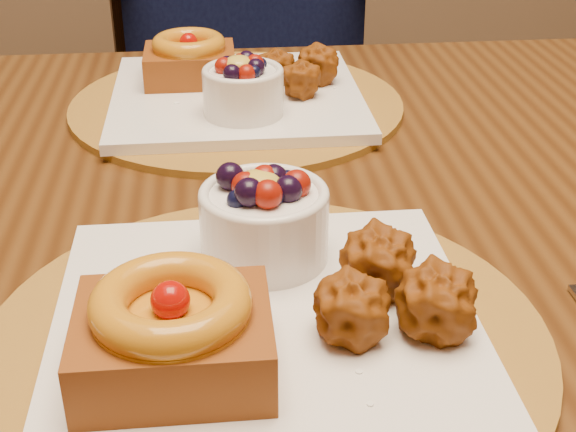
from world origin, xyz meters
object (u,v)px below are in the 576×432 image
at_px(dining_table, 250,266).
at_px(chair_far, 243,71).
at_px(place_setting_far, 234,90).
at_px(place_setting_near, 260,305).

relative_size(dining_table, chair_far, 1.60).
bearing_deg(place_setting_far, place_setting_near, -90.11).
distance_m(place_setting_near, chair_far, 1.19).
bearing_deg(chair_far, place_setting_far, -106.26).
relative_size(place_setting_far, chair_far, 0.38).
xyz_separation_m(place_setting_near, place_setting_far, (0.00, 0.43, -0.00)).
distance_m(place_setting_near, place_setting_far, 0.43).
xyz_separation_m(dining_table, place_setting_near, (-0.00, -0.21, 0.10)).
bearing_deg(dining_table, chair_far, 87.61).
height_order(place_setting_far, chair_far, chair_far).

